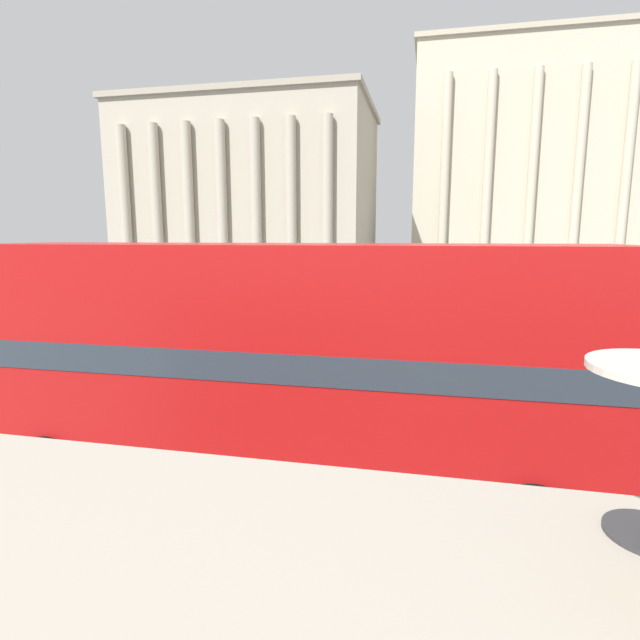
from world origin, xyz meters
name	(u,v)px	position (x,y,z in m)	size (l,w,h in m)	color
double_decker_bus	(287,354)	(-2.19, 5.38, 2.28)	(10.33, 2.68, 4.11)	black
plaza_building_left	(254,195)	(-17.35, 46.61, 8.38)	(23.65, 16.89, 16.76)	#B2A893
plaza_building_right	(563,162)	(14.08, 58.05, 12.16)	(32.24, 12.95, 24.35)	beige
traffic_light_mid	(533,285)	(3.91, 17.13, 2.45)	(0.42, 0.24, 3.75)	black
car_white	(636,313)	(9.68, 23.16, 0.70)	(4.20, 1.93, 1.35)	black
car_navy	(279,314)	(-6.56, 19.38, 0.70)	(4.20, 1.93, 1.35)	black
pedestrian_grey	(469,324)	(1.67, 16.78, 0.98)	(0.32, 0.32, 1.70)	#282B33
pedestrian_olive	(332,325)	(-3.25, 15.05, 1.03)	(0.32, 0.32, 1.78)	#282B33
pedestrian_white	(362,363)	(-1.51, 10.03, 0.99)	(0.32, 0.32, 1.72)	#282B33
pedestrian_black	(447,294)	(1.17, 26.14, 1.05)	(0.32, 0.32, 1.80)	#282B33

